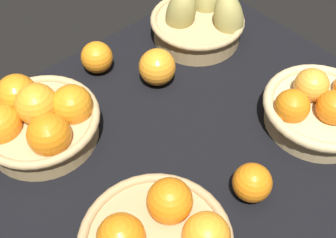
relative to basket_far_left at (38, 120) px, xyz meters
The scene contains 7 objects.
market_tray 30.83cm from the basket_far_left, 39.32° to the right, with size 84.00×72.00×3.00cm, color black.
basket_far_left is the anchor object (origin of this frame).
basket_near_right 56.59cm from the basket_far_left, 38.31° to the right, with size 23.43×23.43×11.12cm.
basket_far_right_pears 45.79cm from the basket_far_left, ahead, with size 22.86×23.49×14.11cm.
loose_orange_front_gap 21.87cm from the basket_far_left, 23.42° to the left, with size 7.29×7.29×7.29cm, color orange.
loose_orange_back_gap 27.98cm from the basket_far_left, ahead, with size 8.27×8.27×8.27cm, color orange.
loose_orange_side_gap 42.44cm from the basket_far_left, 60.53° to the right, with size 7.16×7.16×7.16cm, color orange.
Camera 1 is at (-40.99, -38.36, 71.74)cm, focal length 46.01 mm.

